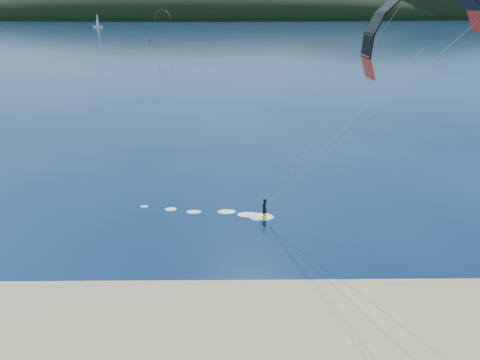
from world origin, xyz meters
name	(u,v)px	position (x,y,z in m)	size (l,w,h in m)	color
ground	(178,352)	(0.00, 0.00, 0.00)	(1800.00, 1800.00, 0.00)	#061733
wet_sand	(188,294)	(0.00, 4.50, 0.05)	(220.00, 2.50, 0.10)	#947756
headland	(234,19)	(0.63, 745.28, 0.00)	(1200.00, 310.00, 140.00)	black
kitesurfer_near	(409,60)	(12.78, 8.85, 12.84)	(22.63, 8.75, 16.98)	#BFEB1B
kitesurfer_far	(162,18)	(-31.41, 198.16, 11.37)	(12.19, 7.38, 13.93)	#BFEB1B
sailboat	(98,26)	(-121.56, 395.09, 0.91)	(8.79, 5.56, 12.34)	white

